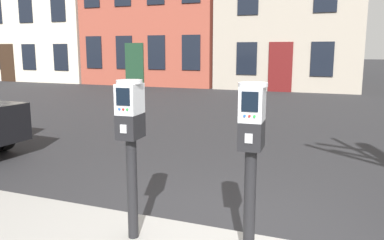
# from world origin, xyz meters

# --- Properties ---
(parking_meter_near_kerb) EXTENTS (0.23, 0.26, 1.38)m
(parking_meter_near_kerb) POSITION_xyz_m (-0.79, -0.24, 1.09)
(parking_meter_near_kerb) COLOR black
(parking_meter_near_kerb) RESTS_ON sidewalk_slab
(parking_meter_twin_adjacent) EXTENTS (0.23, 0.26, 1.39)m
(parking_meter_twin_adjacent) POSITION_xyz_m (0.24, -0.24, 1.10)
(parking_meter_twin_adjacent) COLOR black
(parking_meter_twin_adjacent) RESTS_ON sidewalk_slab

